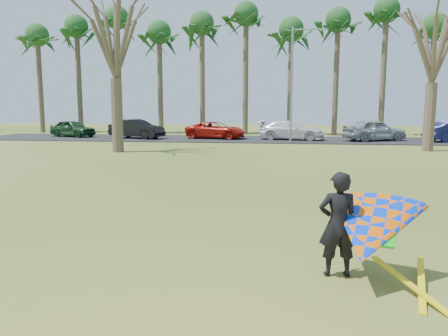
# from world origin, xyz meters

# --- Properties ---
(ground) EXTENTS (100.00, 100.00, 0.00)m
(ground) POSITION_xyz_m (0.00, 0.00, 0.00)
(ground) COLOR #255312
(ground) RESTS_ON ground
(parking_strip) EXTENTS (46.00, 7.00, 0.06)m
(parking_strip) POSITION_xyz_m (0.00, 25.00, 0.03)
(parking_strip) COLOR black
(parking_strip) RESTS_ON ground
(palm_0) EXTENTS (4.84, 4.84, 10.84)m
(palm_0) POSITION_xyz_m (-22.00, 31.00, 9.17)
(palm_0) COLOR #49382C
(palm_0) RESTS_ON ground
(palm_1) EXTENTS (4.84, 4.84, 11.54)m
(palm_1) POSITION_xyz_m (-18.00, 31.00, 9.85)
(palm_1) COLOR #46392A
(palm_1) RESTS_ON ground
(palm_2) EXTENTS (4.84, 4.84, 12.24)m
(palm_2) POSITION_xyz_m (-14.00, 31.00, 10.52)
(palm_2) COLOR brown
(palm_2) RESTS_ON ground
(palm_3) EXTENTS (4.84, 4.84, 10.84)m
(palm_3) POSITION_xyz_m (-10.00, 31.00, 9.17)
(palm_3) COLOR brown
(palm_3) RESTS_ON ground
(palm_4) EXTENTS (4.84, 4.84, 11.54)m
(palm_4) POSITION_xyz_m (-6.00, 31.00, 9.85)
(palm_4) COLOR brown
(palm_4) RESTS_ON ground
(palm_5) EXTENTS (4.84, 4.84, 12.24)m
(palm_5) POSITION_xyz_m (-2.00, 31.00, 10.52)
(palm_5) COLOR #4D3D2E
(palm_5) RESTS_ON ground
(palm_6) EXTENTS (4.84, 4.84, 10.84)m
(palm_6) POSITION_xyz_m (2.00, 31.00, 9.17)
(palm_6) COLOR brown
(palm_6) RESTS_ON ground
(palm_7) EXTENTS (4.84, 4.84, 11.54)m
(palm_7) POSITION_xyz_m (6.00, 31.00, 9.85)
(palm_7) COLOR #4A392C
(palm_7) RESTS_ON ground
(palm_8) EXTENTS (4.84, 4.84, 12.24)m
(palm_8) POSITION_xyz_m (10.00, 31.00, 10.52)
(palm_8) COLOR brown
(palm_8) RESTS_ON ground
(palm_9) EXTENTS (4.84, 4.84, 10.84)m
(palm_9) POSITION_xyz_m (14.00, 31.00, 9.17)
(palm_9) COLOR #4B3C2D
(palm_9) RESTS_ON ground
(bare_tree_left) EXTENTS (6.60, 6.60, 9.70)m
(bare_tree_left) POSITION_xyz_m (-8.00, 15.00, 6.92)
(bare_tree_left) COLOR #4A3B2C
(bare_tree_left) RESTS_ON ground
(bare_tree_right) EXTENTS (6.27, 6.27, 9.21)m
(bare_tree_right) POSITION_xyz_m (10.00, 18.00, 6.57)
(bare_tree_right) COLOR #4E3C2E
(bare_tree_right) RESTS_ON ground
(streetlight) EXTENTS (2.28, 0.18, 8.00)m
(streetlight) POSITION_xyz_m (2.16, 22.00, 4.46)
(streetlight) COLOR gray
(streetlight) RESTS_ON ground
(car_0) EXTENTS (4.37, 2.88, 1.38)m
(car_0) POSITION_xyz_m (-15.99, 25.30, 0.75)
(car_0) COLOR #193F1E
(car_0) RESTS_ON parking_strip
(car_1) EXTENTS (4.82, 2.91, 1.50)m
(car_1) POSITION_xyz_m (-10.10, 24.34, 0.81)
(car_1) COLOR black
(car_1) RESTS_ON parking_strip
(car_2) EXTENTS (5.06, 2.92, 1.33)m
(car_2) POSITION_xyz_m (-3.80, 25.02, 0.72)
(car_2) COLOR #AA160D
(car_2) RESTS_ON parking_strip
(car_3) EXTENTS (5.26, 2.94, 1.44)m
(car_3) POSITION_xyz_m (2.09, 24.66, 0.78)
(car_3) COLOR silver
(car_3) RESTS_ON parking_strip
(car_4) EXTENTS (5.00, 3.44, 1.58)m
(car_4) POSITION_xyz_m (8.20, 24.50, 0.85)
(car_4) COLOR #91969D
(car_4) RESTS_ON parking_strip
(kite_flyer) EXTENTS (2.13, 2.39, 2.02)m
(kite_flyer) POSITION_xyz_m (2.82, -2.46, 0.85)
(kite_flyer) COLOR black
(kite_flyer) RESTS_ON ground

